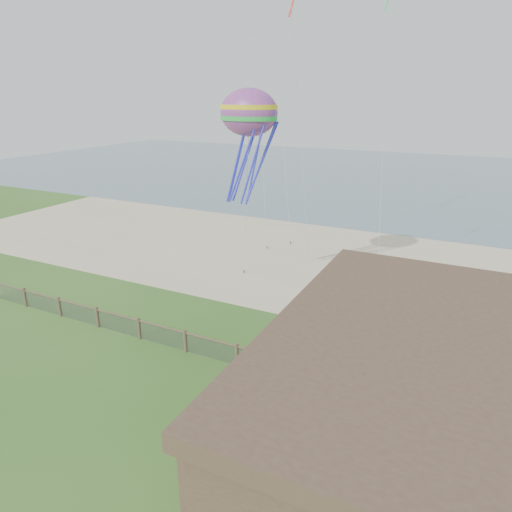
% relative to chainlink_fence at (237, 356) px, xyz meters
% --- Properties ---
extents(ground, '(160.00, 160.00, 0.00)m').
position_rel_chainlink_fence_xyz_m(ground, '(0.00, -6.00, -0.55)').
color(ground, '#335B1F').
rests_on(ground, ground).
extents(sand_beach, '(72.00, 20.00, 0.02)m').
position_rel_chainlink_fence_xyz_m(sand_beach, '(0.00, 16.00, -0.55)').
color(sand_beach, '#C8B391').
rests_on(sand_beach, ground).
extents(ocean, '(160.00, 68.00, 0.02)m').
position_rel_chainlink_fence_xyz_m(ocean, '(0.00, 60.00, -0.55)').
color(ocean, slate).
rests_on(ocean, ground).
extents(chainlink_fence, '(36.20, 0.20, 1.25)m').
position_rel_chainlink_fence_xyz_m(chainlink_fence, '(0.00, 0.00, 0.00)').
color(chainlink_fence, '#4B3E2A').
rests_on(chainlink_fence, ground).
extents(picnic_table, '(1.67, 1.35, 0.65)m').
position_rel_chainlink_fence_xyz_m(picnic_table, '(3.09, -1.58, -0.23)').
color(picnic_table, brown).
rests_on(picnic_table, ground).
extents(octopus_kite, '(3.95, 3.09, 7.35)m').
position_rel_chainlink_fence_xyz_m(octopus_kite, '(-3.46, 8.10, 9.09)').
color(octopus_kite, '#EE5925').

